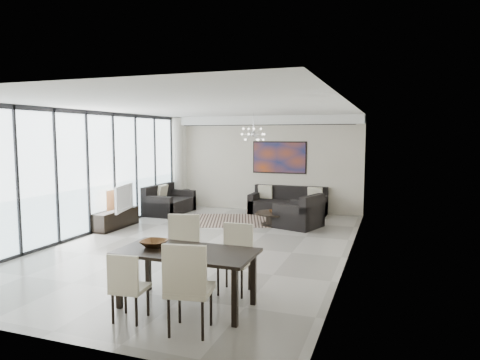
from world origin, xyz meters
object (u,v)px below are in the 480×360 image
at_px(coffee_table, 274,218).
at_px(dining_table, 187,257).
at_px(sofa_main, 288,205).
at_px(television, 120,198).
at_px(tv_console, 116,219).

distance_m(coffee_table, dining_table, 5.54).
bearing_deg(sofa_main, coffee_table, -89.37).
height_order(coffee_table, television, television).
height_order(television, dining_table, television).
relative_size(coffee_table, sofa_main, 0.43).
bearing_deg(television, dining_table, -149.92).
distance_m(tv_console, dining_table, 5.52).
bearing_deg(dining_table, television, 134.64).
height_order(tv_console, television, television).
height_order(sofa_main, dining_table, sofa_main).
bearing_deg(dining_table, tv_console, 135.54).
xyz_separation_m(sofa_main, dining_table, (0.28, -7.17, 0.42)).
bearing_deg(television, coffee_table, -78.73).
bearing_deg(coffee_table, television, -154.18).
xyz_separation_m(coffee_table, television, (-3.50, -1.70, 0.59)).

